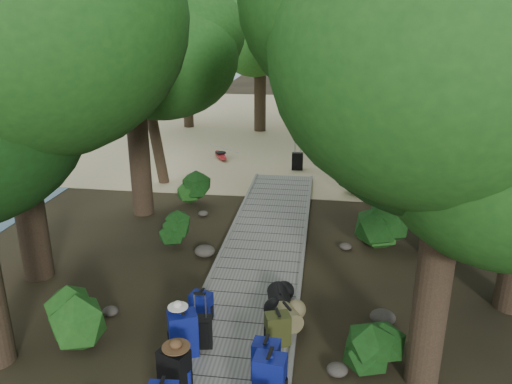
% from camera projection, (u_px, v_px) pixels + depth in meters
% --- Properties ---
extents(ground, '(120.00, 120.00, 0.00)m').
position_uv_depth(ground, '(257.00, 275.00, 10.95)').
color(ground, '#332A19').
rests_on(ground, ground).
extents(sand_beach, '(40.00, 22.00, 0.02)m').
position_uv_depth(sand_beach, '(299.00, 126.00, 25.91)').
color(sand_beach, tan).
rests_on(sand_beach, ground).
extents(boardwalk, '(2.00, 12.00, 0.12)m').
position_uv_depth(boardwalk, '(263.00, 252.00, 11.87)').
color(boardwalk, gray).
rests_on(boardwalk, ground).
extents(backpack_left_b, '(0.50, 0.43, 0.78)m').
position_uv_depth(backpack_left_b, '(174.00, 368.00, 7.26)').
color(backpack_left_b, black).
rests_on(backpack_left_b, boardwalk).
extents(backpack_left_c, '(0.55, 0.49, 0.85)m').
position_uv_depth(backpack_left_c, '(183.00, 332.00, 8.06)').
color(backpack_left_c, navy).
rests_on(backpack_left_c, boardwalk).
extents(backpack_left_d, '(0.43, 0.35, 0.57)m').
position_uv_depth(backpack_left_d, '(201.00, 305.00, 9.06)').
color(backpack_left_d, navy).
rests_on(backpack_left_d, boardwalk).
extents(backpack_right_b, '(0.48, 0.36, 0.81)m').
position_uv_depth(backpack_right_b, '(270.00, 376.00, 7.08)').
color(backpack_right_b, navy).
rests_on(backpack_right_b, boardwalk).
extents(backpack_right_c, '(0.43, 0.33, 0.70)m').
position_uv_depth(backpack_right_c, '(266.00, 358.00, 7.55)').
color(backpack_right_c, navy).
rests_on(backpack_right_c, boardwalk).
extents(backpack_right_d, '(0.48, 0.41, 0.62)m').
position_uv_depth(backpack_right_d, '(278.00, 327.00, 8.36)').
color(backpack_right_d, '#343614').
rests_on(backpack_right_d, boardwalk).
extents(duffel_right_khaki, '(0.63, 0.70, 0.39)m').
position_uv_depth(duffel_right_khaki, '(287.00, 317.00, 8.87)').
color(duffel_right_khaki, olive).
rests_on(duffel_right_khaki, boardwalk).
extents(duffel_right_black, '(0.53, 0.73, 0.41)m').
position_uv_depth(duffel_right_black, '(279.00, 300.00, 9.38)').
color(duffel_right_black, black).
rests_on(duffel_right_black, boardwalk).
extents(suitcase_on_boardwalk, '(0.40, 0.27, 0.57)m').
position_uv_depth(suitcase_on_boardwalk, '(201.00, 332.00, 8.28)').
color(suitcase_on_boardwalk, black).
rests_on(suitcase_on_boardwalk, boardwalk).
extents(lone_suitcase_on_sand, '(0.41, 0.25, 0.64)m').
position_uv_depth(lone_suitcase_on_sand, '(297.00, 161.00, 18.39)').
color(lone_suitcase_on_sand, black).
rests_on(lone_suitcase_on_sand, sand_beach).
extents(hat_brown, '(0.41, 0.41, 0.12)m').
position_uv_depth(hat_brown, '(176.00, 343.00, 7.09)').
color(hat_brown, '#51351E').
rests_on(hat_brown, backpack_left_b).
extents(hat_white, '(0.33, 0.33, 0.11)m').
position_uv_depth(hat_white, '(178.00, 304.00, 7.95)').
color(hat_white, silver).
rests_on(hat_white, backpack_left_c).
extents(kayak, '(1.90, 3.10, 0.31)m').
position_uv_depth(kayak, '(221.00, 154.00, 20.00)').
color(kayak, '#A40E14').
rests_on(kayak, sand_beach).
extents(sun_lounger, '(1.07, 2.09, 0.64)m').
position_uv_depth(sun_lounger, '(382.00, 150.00, 19.91)').
color(sun_lounger, silver).
rests_on(sun_lounger, sand_beach).
extents(tree_right_a, '(4.43, 4.43, 7.38)m').
position_uv_depth(tree_right_a, '(451.00, 150.00, 6.56)').
color(tree_right_a, black).
rests_on(tree_right_a, ground).
extents(tree_right_c, '(4.82, 4.82, 8.33)m').
position_uv_depth(tree_right_c, '(456.00, 76.00, 10.58)').
color(tree_right_c, black).
rests_on(tree_right_c, ground).
extents(tree_right_d, '(5.43, 5.43, 9.95)m').
position_uv_depth(tree_right_d, '(498.00, 33.00, 12.56)').
color(tree_right_d, black).
rests_on(tree_right_d, ground).
extents(tree_right_e, '(5.62, 5.62, 10.12)m').
position_uv_depth(tree_right_e, '(419.00, 28.00, 14.96)').
color(tree_right_e, black).
rests_on(tree_right_e, ground).
extents(tree_right_f, '(5.60, 5.60, 10.00)m').
position_uv_depth(tree_right_f, '(469.00, 28.00, 17.20)').
color(tree_right_f, black).
rests_on(tree_right_f, ground).
extents(tree_left_b, '(4.91, 4.91, 8.84)m').
position_uv_depth(tree_left_b, '(7.00, 69.00, 9.47)').
color(tree_left_b, black).
rests_on(tree_left_b, ground).
extents(tree_left_c, '(4.80, 4.80, 8.35)m').
position_uv_depth(tree_left_c, '(132.00, 65.00, 13.08)').
color(tree_left_c, black).
rests_on(tree_left_c, ground).
extents(tree_back_a, '(4.79, 4.79, 8.30)m').
position_uv_depth(tree_back_a, '(260.00, 45.00, 23.59)').
color(tree_back_a, black).
rests_on(tree_back_a, ground).
extents(tree_back_b, '(5.35, 5.35, 9.56)m').
position_uv_depth(tree_back_b, '(332.00, 30.00, 24.28)').
color(tree_back_b, black).
rests_on(tree_back_b, ground).
extents(tree_back_c, '(5.54, 5.54, 9.97)m').
position_uv_depth(tree_back_c, '(414.00, 26.00, 22.86)').
color(tree_back_c, black).
rests_on(tree_back_c, ground).
extents(tree_back_d, '(4.32, 4.32, 7.20)m').
position_uv_depth(tree_back_d, '(186.00, 55.00, 24.64)').
color(tree_back_d, black).
rests_on(tree_back_d, ground).
extents(palm_right_a, '(4.04, 4.04, 6.89)m').
position_uv_depth(palm_right_a, '(383.00, 86.00, 14.61)').
color(palm_right_a, '#153C10').
rests_on(palm_right_a, ground).
extents(palm_right_b, '(4.86, 4.86, 9.38)m').
position_uv_depth(palm_right_b, '(438.00, 36.00, 18.82)').
color(palm_right_b, '#153C10').
rests_on(palm_right_b, ground).
extents(palm_right_c, '(4.08, 4.08, 6.49)m').
position_uv_depth(palm_right_c, '(348.00, 69.00, 21.71)').
color(palm_right_c, '#153C10').
rests_on(palm_right_c, ground).
extents(palm_left_a, '(4.92, 4.92, 7.83)m').
position_uv_depth(palm_left_a, '(148.00, 66.00, 15.78)').
color(palm_left_a, '#153C10').
rests_on(palm_left_a, ground).
extents(rock_left_b, '(0.31, 0.28, 0.17)m').
position_uv_depth(rock_left_b, '(110.00, 311.00, 9.45)').
color(rock_left_b, '#4C473F').
rests_on(rock_left_b, ground).
extents(rock_left_c, '(0.49, 0.44, 0.27)m').
position_uv_depth(rock_left_c, '(205.00, 251.00, 11.77)').
color(rock_left_c, '#4C473F').
rests_on(rock_left_c, ground).
extents(rock_left_d, '(0.28, 0.25, 0.16)m').
position_uv_depth(rock_left_d, '(203.00, 213.00, 14.19)').
color(rock_left_d, '#4C473F').
rests_on(rock_left_d, ground).
extents(rock_right_a, '(0.34, 0.31, 0.19)m').
position_uv_depth(rock_right_a, '(337.00, 370.00, 7.86)').
color(rock_right_a, '#4C473F').
rests_on(rock_right_a, ground).
extents(rock_right_b, '(0.47, 0.43, 0.26)m').
position_uv_depth(rock_right_b, '(383.00, 317.00, 9.17)').
color(rock_right_b, '#4C473F').
rests_on(rock_right_b, ground).
extents(rock_right_c, '(0.30, 0.27, 0.16)m').
position_uv_depth(rock_right_c, '(345.00, 246.00, 12.13)').
color(rock_right_c, '#4C473F').
rests_on(rock_right_c, ground).
extents(rock_right_d, '(0.54, 0.48, 0.30)m').
position_uv_depth(rock_right_d, '(383.00, 209.00, 14.29)').
color(rock_right_d, '#4C473F').
rests_on(rock_right_d, ground).
extents(shrub_left_a, '(1.17, 1.17, 1.05)m').
position_uv_depth(shrub_left_a, '(74.00, 320.00, 8.40)').
color(shrub_left_a, '#194815').
rests_on(shrub_left_a, ground).
extents(shrub_left_b, '(0.98, 0.98, 0.88)m').
position_uv_depth(shrub_left_b, '(179.00, 229.00, 12.23)').
color(shrub_left_b, '#194815').
rests_on(shrub_left_b, ground).
extents(shrub_left_c, '(1.07, 1.07, 0.96)m').
position_uv_depth(shrub_left_c, '(189.00, 190.00, 14.93)').
color(shrub_left_c, '#194815').
rests_on(shrub_left_c, ground).
extents(shrub_right_a, '(0.93, 0.93, 0.83)m').
position_uv_depth(shrub_right_a, '(373.00, 343.00, 7.97)').
color(shrub_right_a, '#194815').
rests_on(shrub_right_a, ground).
extents(shrub_right_b, '(1.19, 1.19, 1.07)m').
position_uv_depth(shrub_right_b, '(382.00, 226.00, 12.16)').
color(shrub_right_b, '#194815').
rests_on(shrub_right_b, ground).
extents(shrub_right_c, '(0.90, 0.90, 0.81)m').
position_uv_depth(shrub_right_c, '(352.00, 181.00, 15.98)').
color(shrub_right_c, '#194815').
rests_on(shrub_right_c, ground).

